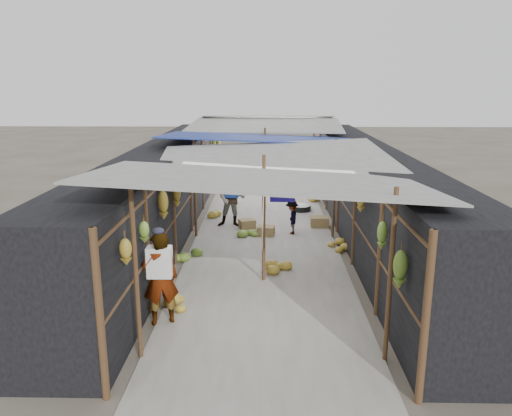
# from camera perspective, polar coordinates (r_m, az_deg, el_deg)

# --- Properties ---
(ground) EXTENTS (80.00, 80.00, 0.00)m
(ground) POSITION_cam_1_polar(r_m,az_deg,el_deg) (7.69, 0.71, -16.84)
(ground) COLOR #6B6356
(ground) RESTS_ON ground
(aisle_slab) EXTENTS (3.60, 16.00, 0.02)m
(aisle_slab) POSITION_cam_1_polar(r_m,az_deg,el_deg) (13.68, 0.96, -2.64)
(aisle_slab) COLOR #9E998E
(aisle_slab) RESTS_ON ground
(stall_left) EXTENTS (1.40, 15.00, 2.30)m
(stall_left) POSITION_cam_1_polar(r_m,az_deg,el_deg) (13.67, -10.42, 2.05)
(stall_left) COLOR black
(stall_left) RESTS_ON ground
(stall_right) EXTENTS (1.40, 15.00, 2.30)m
(stall_right) POSITION_cam_1_polar(r_m,az_deg,el_deg) (13.65, 12.39, 1.93)
(stall_right) COLOR black
(stall_right) RESTS_ON ground
(crate_near) EXTENTS (0.48, 0.41, 0.27)m
(crate_near) POSITION_cam_1_polar(r_m,az_deg,el_deg) (13.24, 1.15, -2.65)
(crate_near) COLOR olive
(crate_near) RESTS_ON ground
(crate_mid) EXTENTS (0.51, 0.42, 0.30)m
(crate_mid) POSITION_cam_1_polar(r_m,az_deg,el_deg) (14.15, 7.27, -1.60)
(crate_mid) COLOR olive
(crate_mid) RESTS_ON ground
(crate_back) EXTENTS (0.52, 0.47, 0.27)m
(crate_back) POSITION_cam_1_polar(r_m,az_deg,el_deg) (13.87, -1.02, -1.87)
(crate_back) COLOR olive
(crate_back) RESTS_ON ground
(black_basin) EXTENTS (0.64, 0.64, 0.19)m
(black_basin) POSITION_cam_1_polar(r_m,az_deg,el_deg) (15.87, 5.14, -0.00)
(black_basin) COLOR black
(black_basin) RESTS_ON ground
(vendor_elderly) EXTENTS (0.69, 0.56, 1.62)m
(vendor_elderly) POSITION_cam_1_polar(r_m,az_deg,el_deg) (8.49, -10.87, -7.92)
(vendor_elderly) COLOR white
(vendor_elderly) RESTS_ON ground
(shopper_blue) EXTENTS (0.85, 0.68, 1.65)m
(shopper_blue) POSITION_cam_1_polar(r_m,az_deg,el_deg) (13.95, -2.81, 1.14)
(shopper_blue) COLOR navy
(shopper_blue) RESTS_ON ground
(vendor_seated) EXTENTS (0.35, 0.60, 0.93)m
(vendor_seated) POSITION_cam_1_polar(r_m,az_deg,el_deg) (13.32, 4.12, -1.10)
(vendor_seated) COLOR #4A4440
(vendor_seated) RESTS_ON ground
(market_canopy) EXTENTS (5.62, 15.20, 2.77)m
(market_canopy) POSITION_cam_1_polar(r_m,az_deg,el_deg) (13.53, 1.15, 7.57)
(market_canopy) COLOR brown
(market_canopy) RESTS_ON ground
(hanging_bananas) EXTENTS (3.96, 13.62, 0.84)m
(hanging_bananas) POSITION_cam_1_polar(r_m,az_deg,el_deg) (13.27, 0.86, 4.11)
(hanging_bananas) COLOR #A6872A
(hanging_bananas) RESTS_ON ground
(floor_bananas) EXTENTS (4.08, 9.95, 0.35)m
(floor_bananas) POSITION_cam_1_polar(r_m,az_deg,el_deg) (13.24, 0.54, -2.57)
(floor_bananas) COLOR olive
(floor_bananas) RESTS_ON ground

